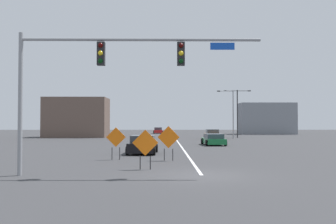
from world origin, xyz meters
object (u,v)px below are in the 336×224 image
street_lamp_near_right (237,109)px  car_orange_passing (212,135)px  street_lamp_near_left (232,111)px  car_red_mid (158,131)px  construction_sign_right_lane (145,144)px  car_black_approaching (143,145)px  construction_sign_left_lane (169,139)px  traffic_signal_assembly (102,66)px  construction_sign_median_far (116,139)px  car_green_distant (214,140)px

street_lamp_near_right → car_orange_passing: (-4.53, -4.53, -3.87)m
street_lamp_near_left → car_red_mid: street_lamp_near_left is taller
construction_sign_right_lane → car_black_approaching: bearing=94.1°
construction_sign_right_lane → construction_sign_left_lane: (1.23, 4.27, 0.10)m
traffic_signal_assembly → car_black_approaching: size_ratio=2.74×
street_lamp_near_left → car_black_approaching: 27.92m
traffic_signal_assembly → construction_sign_right_lane: 4.58m
car_red_mid → traffic_signal_assembly: bearing=-91.4°
car_red_mid → car_orange_passing: (8.16, -26.47, 0.04)m
construction_sign_median_far → car_black_approaching: 4.80m
construction_sign_left_lane → car_green_distant: construction_sign_left_lane is taller
construction_sign_left_lane → street_lamp_near_right: bearing=72.0°
street_lamp_near_right → construction_sign_right_lane: bearing=-107.8°
street_lamp_near_left → construction_sign_right_lane: (-10.77, -34.65, -2.74)m
street_lamp_near_right → car_red_mid: bearing=120.0°
construction_sign_median_far → car_black_approaching: bearing=72.3°
construction_sign_left_lane → car_red_mid: (-1.57, 56.08, -0.76)m
car_red_mid → car_black_approaching: (-0.33, -50.94, 0.05)m
street_lamp_near_right → car_orange_passing: size_ratio=1.74×
construction_sign_right_lane → car_green_distant: (6.12, 19.85, -0.68)m
car_orange_passing → street_lamp_near_left: bearing=14.8°
traffic_signal_assembly → car_black_approaching: 12.29m
street_lamp_near_right → construction_sign_left_lane: (-11.12, -34.14, -3.14)m
street_lamp_near_left → car_green_distant: street_lamp_near_left is taller
construction_sign_right_lane → street_lamp_near_left: bearing=72.7°
traffic_signal_assembly → car_green_distant: bearing=70.0°
construction_sign_left_lane → car_red_mid: bearing=91.6°
car_red_mid → car_orange_passing: 27.70m
street_lamp_near_left → car_green_distant: 15.89m
construction_sign_median_far → car_orange_passing: size_ratio=0.48×
traffic_signal_assembly → street_lamp_near_left: bearing=71.0°
car_red_mid → car_green_distant: (6.46, -40.50, -0.02)m
street_lamp_near_left → car_black_approaching: size_ratio=1.77×
traffic_signal_assembly → construction_sign_right_lane: size_ratio=5.45×
car_green_distant → car_red_mid: bearing=99.1°
traffic_signal_assembly → construction_sign_left_lane: size_ratio=5.09×
construction_sign_right_lane → construction_sign_median_far: bearing=113.4°
street_lamp_near_right → construction_sign_left_lane: 36.04m
street_lamp_near_right → car_red_mid: 25.64m
traffic_signal_assembly → car_green_distant: 23.72m
construction_sign_median_far → car_green_distant: construction_sign_median_far is taller
construction_sign_right_lane → car_red_mid: 60.35m
street_lamp_near_left → car_red_mid: bearing=113.4°
construction_sign_median_far → construction_sign_right_lane: construction_sign_median_far is taller
car_green_distant → construction_sign_median_far: bearing=-118.8°
construction_sign_median_far → car_red_mid: bearing=88.2°
car_green_distant → construction_sign_right_lane: bearing=-107.1°
construction_sign_right_lane → car_green_distant: 20.78m
car_red_mid → car_green_distant: 41.01m
street_lamp_near_left → construction_sign_left_lane: size_ratio=3.30×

